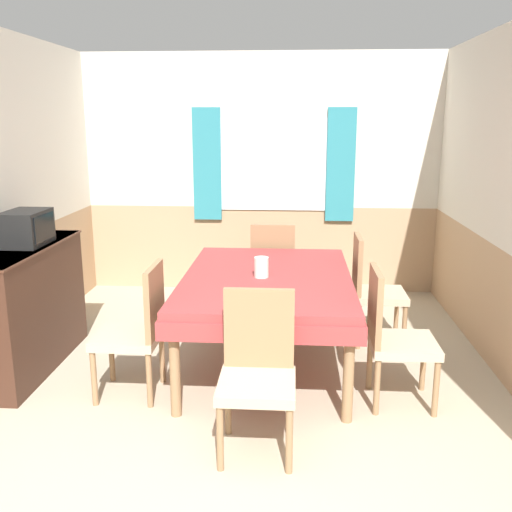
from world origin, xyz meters
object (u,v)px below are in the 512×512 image
(chair_right_near, at_px, (393,334))
(chair_head_window, at_px, (273,267))
(sideboard, at_px, (25,307))
(tv, at_px, (26,228))
(dining_table, at_px, (267,288))
(chair_right_far, at_px, (371,286))
(vase, at_px, (261,267))
(chair_left_near, at_px, (138,327))
(chair_head_near, at_px, (258,368))

(chair_right_near, relative_size, chair_head_window, 1.00)
(sideboard, xyz_separation_m, tv, (0.04, 0.08, 0.61))
(dining_table, height_order, sideboard, sideboard)
(chair_right_far, bearing_deg, dining_table, -57.53)
(chair_right_near, xyz_separation_m, vase, (-0.92, 0.50, 0.32))
(dining_table, distance_m, tv, 1.89)
(chair_head_window, bearing_deg, chair_left_near, -116.95)
(chair_right_near, bearing_deg, chair_left_near, -90.00)
(dining_table, distance_m, chair_left_near, 1.04)
(chair_right_near, xyz_separation_m, chair_head_near, (-0.87, -0.61, 0.00))
(sideboard, relative_size, vase, 8.78)
(sideboard, bearing_deg, chair_right_near, -8.03)
(chair_right_far, relative_size, chair_left_near, 1.00)
(sideboard, bearing_deg, dining_table, 5.19)
(chair_right_far, distance_m, chair_head_near, 1.93)
(dining_table, xyz_separation_m, chair_head_window, (0.00, 1.16, -0.14))
(chair_head_window, height_order, chair_right_far, same)
(dining_table, bearing_deg, chair_right_near, -32.47)
(chair_left_near, distance_m, sideboard, 1.06)
(tv, height_order, vase, tv)
(sideboard, bearing_deg, chair_left_near, -21.30)
(tv, bearing_deg, chair_right_far, 13.45)
(chair_head_near, distance_m, tv, 2.20)
(chair_left_near, bearing_deg, sideboard, 68.70)
(vase, bearing_deg, tv, -178.89)
(chair_right_near, height_order, chair_head_window, same)
(chair_head_near, relative_size, chair_left_near, 1.00)
(chair_right_near, bearing_deg, vase, -118.61)
(sideboard, bearing_deg, tv, 65.86)
(chair_head_window, bearing_deg, vase, -92.03)
(dining_table, bearing_deg, chair_right_far, 32.47)
(chair_left_near, height_order, tv, tv)
(chair_left_near, bearing_deg, vase, -58.95)
(dining_table, distance_m, chair_head_window, 1.17)
(vase, bearing_deg, chair_left_near, -148.95)
(chair_head_window, bearing_deg, tv, -145.61)
(chair_head_near, bearing_deg, chair_right_far, -116.95)
(dining_table, relative_size, chair_head_near, 2.00)
(chair_right_near, xyz_separation_m, tv, (-2.70, 0.47, 0.60))
(chair_head_near, relative_size, tv, 2.31)
(chair_right_near, distance_m, chair_right_far, 1.11)
(chair_right_far, distance_m, sideboard, 2.83)
(chair_head_window, bearing_deg, chair_right_far, -34.76)
(chair_right_near, relative_size, chair_head_near, 1.00)
(dining_table, height_order, chair_head_near, chair_head_near)
(chair_left_near, xyz_separation_m, sideboard, (-0.99, 0.39, -0.00))
(chair_head_window, xyz_separation_m, vase, (-0.04, -1.22, 0.32))
(dining_table, distance_m, chair_right_far, 1.04)
(dining_table, height_order, chair_head_window, chair_head_window)
(dining_table, relative_size, chair_left_near, 2.00)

